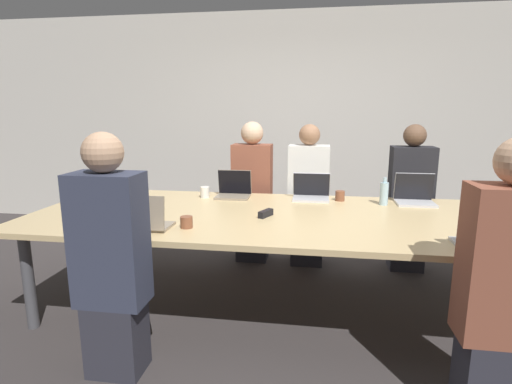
{
  "coord_description": "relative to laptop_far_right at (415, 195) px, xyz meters",
  "views": [
    {
      "loc": [
        0.21,
        -2.98,
        1.57
      ],
      "look_at": [
        -0.26,
        0.1,
        0.93
      ],
      "focal_mm": 28.0,
      "sensor_mm": 36.0,
      "label": 1
    }
  ],
  "objects": [
    {
      "name": "cup_near_left",
      "position": [
        -1.71,
        -1.0,
        -0.03
      ],
      "size": [
        0.08,
        0.08,
        0.08
      ],
      "color": "brown",
      "rests_on": "conference_table"
    },
    {
      "name": "laptop_near_right",
      "position": [
        0.15,
        -1.14,
        -0.01
      ],
      "size": [
        0.35,
        0.22,
        0.23
      ],
      "rotation": [
        0.0,
        0.0,
        3.14
      ],
      "color": "#B7B7BC",
      "rests_on": "conference_table"
    },
    {
      "name": "bottle_far_right",
      "position": [
        -0.27,
        -0.1,
        0.03
      ],
      "size": [
        0.07,
        0.07,
        0.24
      ],
      "color": "#ADD1E0",
      "rests_on": "conference_table"
    },
    {
      "name": "laptop_near_left",
      "position": [
        -1.97,
        -1.09,
        -0.0
      ],
      "size": [
        0.32,
        0.24,
        0.24
      ],
      "rotation": [
        0.0,
        0.0,
        3.14
      ],
      "color": "gray",
      "rests_on": "conference_table"
    },
    {
      "name": "stapler",
      "position": [
        -1.21,
        -0.63,
        -0.05
      ],
      "size": [
        0.1,
        0.15,
        0.05
      ],
      "rotation": [
        0.0,
        0.0,
        -0.44
      ],
      "color": "black",
      "rests_on": "conference_table"
    },
    {
      "name": "person_far_right",
      "position": [
        0.07,
        0.45,
        -0.15
      ],
      "size": [
        0.4,
        0.24,
        1.44
      ],
      "color": "#2D2D38",
      "rests_on": "ground_plane"
    },
    {
      "name": "person_far_midleft",
      "position": [
        -1.49,
        0.47,
        -0.14
      ],
      "size": [
        0.4,
        0.24,
        1.45
      ],
      "color": "#2D2D38",
      "rests_on": "ground_plane"
    },
    {
      "name": "person_far_center",
      "position": [
        -0.92,
        0.44,
        -0.15
      ],
      "size": [
        0.4,
        0.24,
        1.43
      ],
      "color": "#2D2D38",
      "rests_on": "ground_plane"
    },
    {
      "name": "cup_far_midleft",
      "position": [
        -1.85,
        -0.06,
        -0.02
      ],
      "size": [
        0.08,
        0.08,
        0.1
      ],
      "color": "white",
      "rests_on": "conference_table"
    },
    {
      "name": "curtain_wall",
      "position": [
        -1.05,
        1.82,
        0.55
      ],
      "size": [
        12.0,
        0.06,
        2.8
      ],
      "color": "beige",
      "rests_on": "ground_plane"
    },
    {
      "name": "conference_table",
      "position": [
        -1.05,
        -0.55,
        -0.12
      ],
      "size": [
        3.99,
        1.52,
        0.78
      ],
      "color": "#D6B77F",
      "rests_on": "ground_plane"
    },
    {
      "name": "laptop_far_midleft",
      "position": [
        -1.6,
        0.02,
        -0.0
      ],
      "size": [
        0.31,
        0.24,
        0.25
      ],
      "color": "gray",
      "rests_on": "conference_table"
    },
    {
      "name": "cup_far_center",
      "position": [
        -0.63,
        0.0,
        -0.03
      ],
      "size": [
        0.08,
        0.08,
        0.09
      ],
      "color": "brown",
      "rests_on": "conference_table"
    },
    {
      "name": "laptop_far_right",
      "position": [
        0.0,
        0.0,
        0.0
      ],
      "size": [
        0.32,
        0.25,
        0.26
      ],
      "color": "silver",
      "rests_on": "conference_table"
    },
    {
      "name": "laptop_far_center",
      "position": [
        -0.88,
        0.03,
        -0.0
      ],
      "size": [
        0.33,
        0.25,
        0.24
      ],
      "color": "silver",
      "rests_on": "conference_table"
    },
    {
      "name": "ground_plane",
      "position": [
        -1.05,
        -0.55,
        -0.85
      ],
      "size": [
        24.0,
        24.0,
        0.0
      ],
      "primitive_type": "plane",
      "color": "#383333"
    },
    {
      "name": "person_near_left",
      "position": [
        -2.0,
        -1.5,
        -0.14
      ],
      "size": [
        0.4,
        0.24,
        1.45
      ],
      "rotation": [
        0.0,
        0.0,
        3.14
      ],
      "color": "#2D2D38",
      "rests_on": "ground_plane"
    },
    {
      "name": "person_near_right",
      "position": [
        0.07,
        -1.57,
        -0.14
      ],
      "size": [
        0.4,
        0.24,
        1.45
      ],
      "rotation": [
        0.0,
        0.0,
        3.14
      ],
      "color": "#2D2D38",
      "rests_on": "ground_plane"
    }
  ]
}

